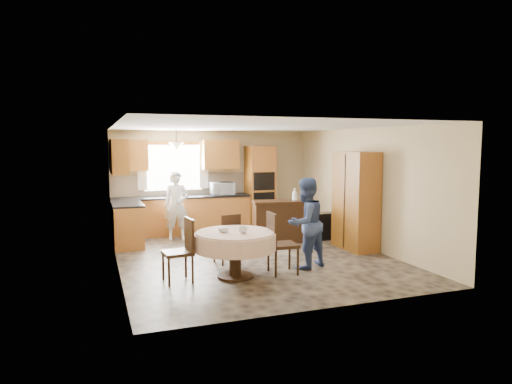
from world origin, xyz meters
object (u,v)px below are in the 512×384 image
at_px(oven_tower, 260,188).
at_px(dining_table, 235,242).
at_px(sideboard, 280,223).
at_px(chair_left, 182,247).
at_px(person_dining, 306,223).
at_px(cupboard, 356,201).
at_px(person_sink, 177,206).
at_px(chair_right, 278,240).
at_px(chair_back, 229,236).

relative_size(oven_tower, dining_table, 1.60).
relative_size(sideboard, chair_left, 1.21).
relative_size(oven_tower, sideboard, 1.74).
bearing_deg(sideboard, person_dining, -90.29).
bearing_deg(cupboard, person_dining, -149.04).
distance_m(dining_table, person_sink, 3.32).
height_order(cupboard, dining_table, cupboard).
distance_m(oven_tower, chair_right, 4.15).
bearing_deg(chair_right, sideboard, -20.56).
bearing_deg(chair_back, person_dining, 137.02).
xyz_separation_m(dining_table, chair_left, (-0.84, 0.08, -0.03)).
xyz_separation_m(dining_table, chair_back, (0.14, 0.86, -0.08)).
bearing_deg(person_sink, person_dining, -57.05).
xyz_separation_m(cupboard, dining_table, (-2.95, -1.11, -0.42)).
distance_m(cupboard, person_dining, 1.89).
distance_m(sideboard, chair_right, 2.51).
bearing_deg(sideboard, cupboard, -32.84).
bearing_deg(person_dining, person_sink, -83.18).
distance_m(oven_tower, chair_back, 3.56).
xyz_separation_m(cupboard, chair_left, (-3.79, -1.04, -0.45)).
relative_size(sideboard, dining_table, 0.92).
distance_m(cupboard, chair_left, 3.96).
height_order(cupboard, chair_right, cupboard).
relative_size(chair_right, person_sink, 0.67).
relative_size(chair_left, chair_right, 0.97).
height_order(oven_tower, chair_back, oven_tower).
relative_size(chair_left, chair_back, 1.10).
relative_size(dining_table, chair_back, 1.45).
distance_m(person_sink, person_dining, 3.58).
xyz_separation_m(person_sink, person_dining, (1.70, -3.15, 0.02)).
distance_m(dining_table, person_dining, 1.36).
bearing_deg(chair_left, dining_table, 79.56).
xyz_separation_m(oven_tower, person_sink, (-2.24, -0.62, -0.28)).
height_order(oven_tower, person_sink, oven_tower).
height_order(chair_left, person_dining, person_dining).
distance_m(dining_table, chair_right, 0.74).
bearing_deg(dining_table, cupboard, 20.67).
xyz_separation_m(cupboard, chair_right, (-2.21, -1.15, -0.43)).
bearing_deg(chair_left, person_dining, 86.55).
relative_size(chair_right, person_dining, 0.65).
relative_size(dining_table, chair_right, 1.27).
height_order(sideboard, person_sink, person_sink).
height_order(chair_back, person_dining, person_dining).
distance_m(dining_table, chair_back, 0.88).
relative_size(cupboard, chair_right, 1.93).
bearing_deg(chair_left, sideboard, 124.81).
distance_m(sideboard, cupboard, 1.75).
xyz_separation_m(chair_right, person_dining, (0.59, 0.19, 0.22)).
relative_size(cupboard, dining_table, 1.52).
relative_size(chair_left, person_dining, 0.63).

